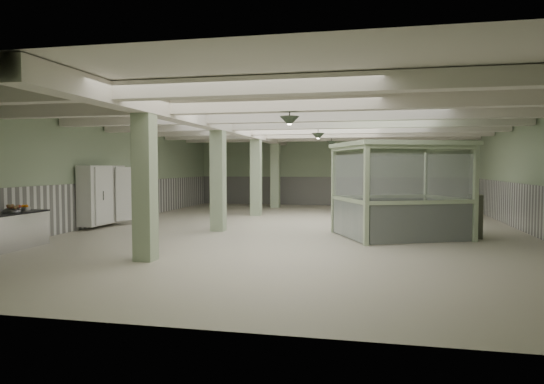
# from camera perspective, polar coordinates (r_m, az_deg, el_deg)

# --- Properties ---
(floor) EXTENTS (20.00, 20.00, 0.00)m
(floor) POSITION_cam_1_polar(r_m,az_deg,el_deg) (15.97, 3.39, -4.36)
(floor) COLOR beige
(floor) RESTS_ON ground
(ceiling) EXTENTS (14.00, 20.00, 0.02)m
(ceiling) POSITION_cam_1_polar(r_m,az_deg,el_deg) (15.91, 3.44, 8.60)
(ceiling) COLOR silver
(ceiling) RESTS_ON wall_back
(wall_back) EXTENTS (14.00, 0.02, 3.60)m
(wall_back) POSITION_cam_1_polar(r_m,az_deg,el_deg) (25.77, 6.75, 2.44)
(wall_back) COLOR #94A987
(wall_back) RESTS_ON floor
(wall_front) EXTENTS (14.00, 0.02, 3.60)m
(wall_front) POSITION_cam_1_polar(r_m,az_deg,el_deg) (6.14, -10.72, 0.67)
(wall_front) COLOR #94A987
(wall_front) RESTS_ON floor
(wall_left) EXTENTS (0.02, 20.00, 3.60)m
(wall_left) POSITION_cam_1_polar(r_m,az_deg,el_deg) (18.25, -18.88, 2.07)
(wall_left) COLOR #94A987
(wall_left) RESTS_ON floor
(wall_right) EXTENTS (0.02, 20.00, 3.60)m
(wall_right) POSITION_cam_1_polar(r_m,az_deg,el_deg) (16.33, 28.50, 1.78)
(wall_right) COLOR #94A987
(wall_right) RESTS_ON floor
(wainscot_left) EXTENTS (0.05, 19.90, 1.50)m
(wainscot_left) POSITION_cam_1_polar(r_m,az_deg,el_deg) (18.28, -18.76, -1.22)
(wainscot_left) COLOR silver
(wainscot_left) RESTS_ON floor
(wainscot_right) EXTENTS (0.05, 19.90, 1.50)m
(wainscot_right) POSITION_cam_1_polar(r_m,az_deg,el_deg) (16.37, 28.33, -1.90)
(wainscot_right) COLOR silver
(wainscot_right) RESTS_ON floor
(wainscot_back) EXTENTS (13.90, 0.05, 1.50)m
(wainscot_back) POSITION_cam_1_polar(r_m,az_deg,el_deg) (25.78, 6.73, 0.10)
(wainscot_back) COLOR silver
(wainscot_back) RESTS_ON floor
(girder) EXTENTS (0.45, 19.90, 0.40)m
(girder) POSITION_cam_1_polar(r_m,az_deg,el_deg) (16.45, -5.29, 7.64)
(girder) COLOR silver
(girder) RESTS_ON ceiling
(beam_a) EXTENTS (13.90, 0.35, 0.32)m
(beam_a) POSITION_cam_1_polar(r_m,az_deg,el_deg) (8.61, -4.23, 12.19)
(beam_a) COLOR silver
(beam_a) RESTS_ON ceiling
(beam_b) EXTENTS (13.90, 0.35, 0.32)m
(beam_b) POSITION_cam_1_polar(r_m,az_deg,el_deg) (11.01, -0.53, 10.18)
(beam_b) COLOR silver
(beam_b) RESTS_ON ceiling
(beam_c) EXTENTS (13.90, 0.35, 0.32)m
(beam_c) POSITION_cam_1_polar(r_m,az_deg,el_deg) (13.44, 1.82, 8.87)
(beam_c) COLOR silver
(beam_c) RESTS_ON ceiling
(beam_d) EXTENTS (13.90, 0.35, 0.32)m
(beam_d) POSITION_cam_1_polar(r_m,az_deg,el_deg) (15.90, 3.43, 7.96)
(beam_d) COLOR silver
(beam_d) RESTS_ON ceiling
(beam_e) EXTENTS (13.90, 0.35, 0.32)m
(beam_e) POSITION_cam_1_polar(r_m,az_deg,el_deg) (18.36, 4.61, 7.29)
(beam_e) COLOR silver
(beam_e) RESTS_ON ceiling
(beam_f) EXTENTS (13.90, 0.35, 0.32)m
(beam_f) POSITION_cam_1_polar(r_m,az_deg,el_deg) (20.84, 5.50, 6.77)
(beam_f) COLOR silver
(beam_f) RESTS_ON ceiling
(beam_g) EXTENTS (13.90, 0.35, 0.32)m
(beam_g) POSITION_cam_1_polar(r_m,az_deg,el_deg) (23.32, 6.21, 6.36)
(beam_g) COLOR silver
(beam_g) RESTS_ON ceiling
(column_a) EXTENTS (0.42, 0.42, 3.60)m
(column_a) POSITION_cam_1_polar(r_m,az_deg,el_deg) (10.82, -14.74, 1.61)
(column_a) COLOR #A0B592
(column_a) RESTS_ON floor
(column_b) EXTENTS (0.42, 0.42, 3.60)m
(column_b) POSITION_cam_1_polar(r_m,az_deg,el_deg) (15.45, -6.36, 2.07)
(column_b) COLOR #A0B592
(column_b) RESTS_ON floor
(column_c) EXTENTS (0.42, 0.42, 3.60)m
(column_c) POSITION_cam_1_polar(r_m,az_deg,el_deg) (20.26, -1.89, 2.31)
(column_c) COLOR #A0B592
(column_c) RESTS_ON floor
(column_d) EXTENTS (0.42, 0.42, 3.60)m
(column_d) POSITION_cam_1_polar(r_m,az_deg,el_deg) (24.16, 0.39, 2.42)
(column_d) COLOR #A0B592
(column_d) RESTS_ON floor
(pendant_front) EXTENTS (0.44, 0.44, 0.22)m
(pendant_front) POSITION_cam_1_polar(r_m,az_deg,el_deg) (10.87, 2.08, 8.31)
(pendant_front) COLOR #313E2E
(pendant_front) RESTS_ON ceiling
(pendant_mid) EXTENTS (0.44, 0.44, 0.22)m
(pendant_mid) POSITION_cam_1_polar(r_m,az_deg,el_deg) (16.30, 5.44, 6.52)
(pendant_mid) COLOR #313E2E
(pendant_mid) RESTS_ON ceiling
(pendant_back) EXTENTS (0.44, 0.44, 0.22)m
(pendant_back) POSITION_cam_1_polar(r_m,az_deg,el_deg) (21.27, 7.00, 5.69)
(pendant_back) COLOR #313E2E
(pendant_back) RESTS_ON ceiling
(veg_colander) EXTENTS (0.44, 0.44, 0.20)m
(veg_colander) POSITION_cam_1_polar(r_m,az_deg,el_deg) (13.53, -28.28, -1.79)
(veg_colander) COLOR #45444A
(veg_colander) RESTS_ON prep_counter
(orange_bowl) EXTENTS (0.25, 0.25, 0.09)m
(orange_bowl) POSITION_cam_1_polar(r_m,az_deg,el_deg) (14.15, -27.01, -1.79)
(orange_bowl) COLOR #B2B2B7
(orange_bowl) RESTS_ON prep_counter
(walkin_cooler) EXTENTS (0.93, 2.14, 1.96)m
(walkin_cooler) POSITION_cam_1_polar(r_m,az_deg,el_deg) (17.33, -19.27, -0.69)
(walkin_cooler) COLOR silver
(walkin_cooler) RESTS_ON floor
(guard_booth) EXTENTS (4.25, 3.98, 2.73)m
(guard_booth) POSITION_cam_1_polar(r_m,az_deg,el_deg) (14.51, 14.82, 2.06)
(guard_booth) COLOR #ADC29B
(guard_booth) RESTS_ON floor
(filing_cabinet) EXTENTS (0.46, 0.61, 1.24)m
(filing_cabinet) POSITION_cam_1_polar(r_m,az_deg,el_deg) (15.07, 22.74, -2.66)
(filing_cabinet) COLOR #56584A
(filing_cabinet) RESTS_ON floor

